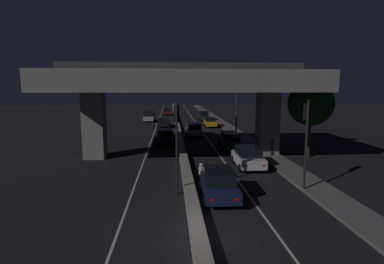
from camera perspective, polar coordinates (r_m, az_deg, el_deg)
The scene contains 22 objects.
ground_plane at distance 13.22m, azimuth 1.03°, elevation -19.27°, with size 200.00×200.00×0.00m, color black.
lane_line_left_inner at distance 47.12m, azimuth -6.89°, elevation 0.87°, with size 0.12×126.00×0.00m, color beige.
lane_line_right_inner at distance 47.27m, azimuth 1.33°, elevation 0.95°, with size 0.12×126.00×0.00m, color beige.
median_divider at distance 47.04m, azimuth -2.78°, elevation 1.18°, with size 0.66×126.00×0.44m, color gray.
sidewalk_right at distance 41.08m, azimuth 8.37°, elevation -0.15°, with size 2.09×126.00×0.17m, color #5B5956.
elevated_overpass at distance 26.45m, azimuth -1.82°, elevation 8.88°, with size 21.56×11.92×8.32m.
traffic_light_left_of_median at distance 16.94m, azimuth -2.93°, elevation -0.03°, with size 0.30×0.49×5.38m.
traffic_light_right_of_median at distance 18.68m, azimuth 20.94°, elevation 0.34°, with size 0.30×0.49×5.44m.
street_lamp at distance 38.00m, azimuth 8.07°, elevation 6.04°, with size 2.16×0.32×7.82m.
car_dark_blue_lead at distance 17.15m, azimuth 5.13°, elevation -9.61°, with size 2.05×4.33×1.62m.
car_white_second at distance 23.65m, azimuth 10.63°, elevation -4.69°, with size 2.02×4.09×1.60m.
car_dark_green_third at distance 31.00m, azimuth 7.26°, elevation -1.48°, with size 1.89×4.60×1.63m.
car_silver_fourth at distance 38.59m, azimuth 0.37°, elevation 0.55°, with size 2.09×4.60×1.65m.
car_taxi_yellow_fifth at distance 47.25m, azimuth 3.46°, elevation 1.90°, with size 1.89×4.11×1.52m.
car_dark_green_sixth at distance 55.97m, azimuth 2.24°, elevation 3.12°, with size 1.83×4.08×1.85m.
car_black_lead_oncoming at distance 33.46m, azimuth -5.03°, elevation -0.80°, with size 2.17×4.74×1.56m.
car_black_second_oncoming at distance 47.23m, azimuth -5.28°, elevation 1.82°, with size 2.18×4.30×1.47m.
car_silver_third_oncoming at distance 55.65m, azimuth -8.09°, elevation 3.04°, with size 2.17×4.58×1.94m.
car_dark_red_fourth_oncoming at distance 68.46m, azimuth -4.80°, elevation 3.87°, with size 2.13×4.02×1.45m.
motorcycle_black_filtering_near at distance 19.44m, azimuth 1.77°, elevation -8.19°, with size 0.33×1.78×1.37m.
pedestrian_on_sidewalk at distance 27.61m, azimuth 14.98°, elevation -2.63°, with size 0.34×0.34×1.64m.
roadside_tree_kerbside_near at distance 28.14m, azimuth 21.67°, elevation 5.06°, with size 3.92×3.92×6.76m.
Camera 1 is at (-1.06, -11.66, 6.14)m, focal length 28.00 mm.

